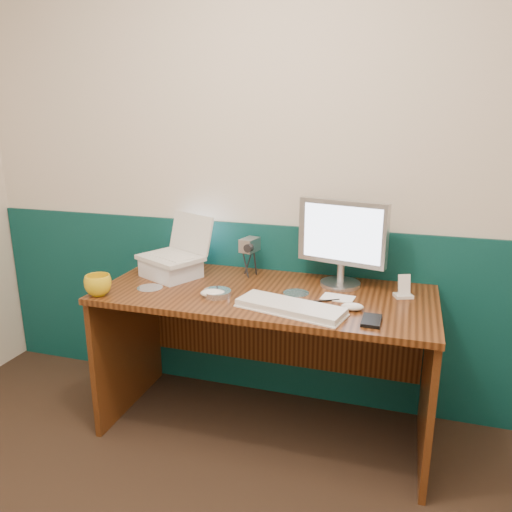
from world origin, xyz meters
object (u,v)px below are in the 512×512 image
(monitor, at_px, (342,243))
(camcorder, at_px, (250,259))
(keyboard, at_px, (290,308))
(laptop, at_px, (169,236))
(desk, at_px, (265,362))
(mug, at_px, (98,285))

(monitor, height_order, camcorder, monitor)
(monitor, xyz_separation_m, keyboard, (-0.16, -0.40, -0.21))
(laptop, relative_size, camcorder, 1.68)
(desk, height_order, monitor, monitor)
(desk, height_order, camcorder, camcorder)
(laptop, distance_m, keyboard, 0.79)
(laptop, height_order, keyboard, laptop)
(laptop, xyz_separation_m, mug, (-0.20, -0.35, -0.17))
(desk, bearing_deg, laptop, 171.77)
(laptop, relative_size, keyboard, 0.65)
(laptop, bearing_deg, mug, -93.60)
(keyboard, xyz_separation_m, camcorder, (-0.32, 0.42, 0.08))
(keyboard, bearing_deg, desk, 144.05)
(desk, bearing_deg, keyboard, -49.26)
(monitor, bearing_deg, desk, -135.69)
(desk, distance_m, keyboard, 0.47)
(mug, distance_m, camcorder, 0.77)
(camcorder, bearing_deg, keyboard, -39.65)
(laptop, distance_m, mug, 0.44)
(camcorder, bearing_deg, monitor, 10.40)
(monitor, bearing_deg, laptop, -158.72)
(monitor, xyz_separation_m, camcorder, (-0.48, 0.02, -0.13))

